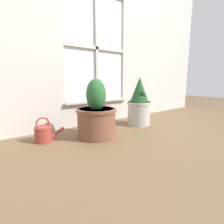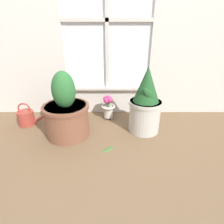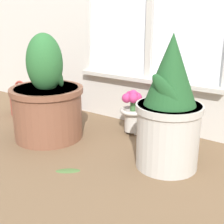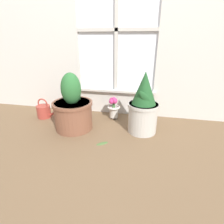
% 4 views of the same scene
% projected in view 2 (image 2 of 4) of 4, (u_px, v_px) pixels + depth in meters
% --- Properties ---
extents(ground_plane, '(10.00, 10.00, 0.00)m').
position_uv_depth(ground_plane, '(106.00, 146.00, 1.42)').
color(ground_plane, brown).
extents(potted_plant_left, '(0.39, 0.39, 0.57)m').
position_uv_depth(potted_plant_left, '(66.00, 113.00, 1.50)').
color(potted_plant_left, brown).
rests_on(potted_plant_left, ground_plane).
extents(potted_plant_right, '(0.29, 0.29, 0.60)m').
position_uv_depth(potted_plant_right, '(145.00, 104.00, 1.54)').
color(potted_plant_right, '#B7B2A8').
rests_on(potted_plant_right, ground_plane).
extents(flower_vase, '(0.15, 0.15, 0.26)m').
position_uv_depth(flower_vase, '(108.00, 106.00, 1.81)').
color(flower_vase, '#BCB7AD').
rests_on(flower_vase, ground_plane).
extents(watering_can, '(0.28, 0.15, 0.23)m').
position_uv_depth(watering_can, '(26.00, 118.00, 1.72)').
color(watering_can, '#99382D').
rests_on(watering_can, ground_plane).
extents(fallen_leaf, '(0.11, 0.10, 0.01)m').
position_uv_depth(fallen_leaf, '(107.00, 149.00, 1.38)').
color(fallen_leaf, '#476633').
rests_on(fallen_leaf, ground_plane).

